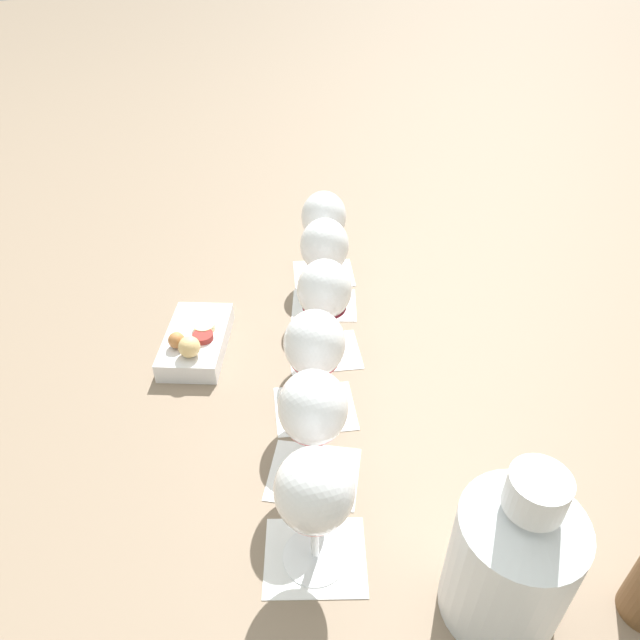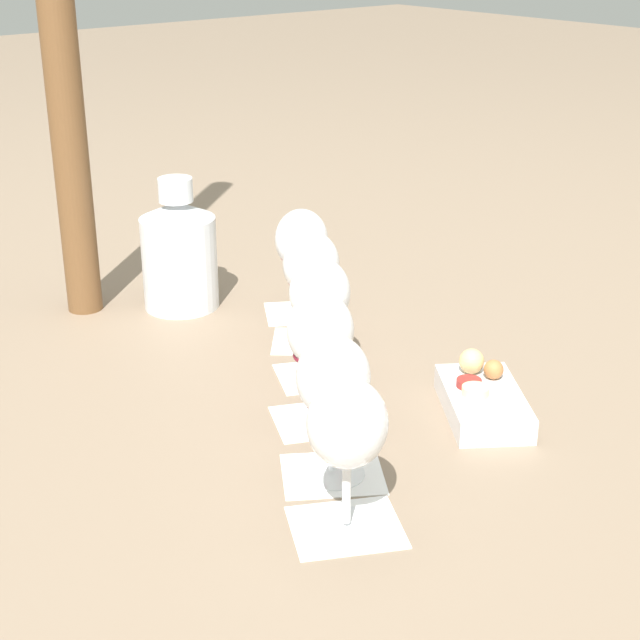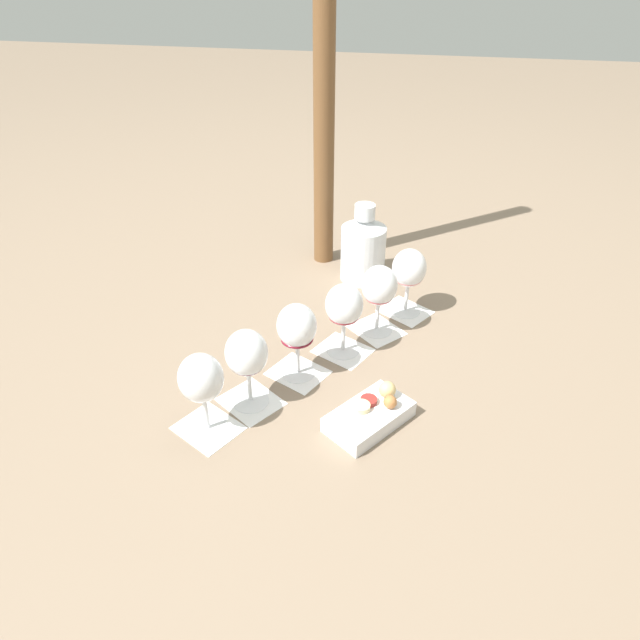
# 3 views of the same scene
# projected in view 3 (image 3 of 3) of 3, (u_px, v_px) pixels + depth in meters

# --- Properties ---
(ground_plane) EXTENTS (8.00, 8.00, 0.00)m
(ground_plane) POSITION_uv_depth(u_px,v_px,m) (320.00, 363.00, 1.21)
(ground_plane) COLOR #7F6B56
(tasting_card_0) EXTENTS (0.14, 0.14, 0.00)m
(tasting_card_0) POSITION_uv_depth(u_px,v_px,m) (405.00, 311.00, 1.38)
(tasting_card_0) COLOR white
(tasting_card_0) RESTS_ON ground_plane
(tasting_card_1) EXTENTS (0.15, 0.14, 0.00)m
(tasting_card_1) POSITION_uv_depth(u_px,v_px,m) (376.00, 330.00, 1.31)
(tasting_card_1) COLOR white
(tasting_card_1) RESTS_ON ground_plane
(tasting_card_2) EXTENTS (0.14, 0.13, 0.00)m
(tasting_card_2) POSITION_uv_depth(u_px,v_px,m) (343.00, 350.00, 1.24)
(tasting_card_2) COLOR white
(tasting_card_2) RESTS_ON ground_plane
(tasting_card_3) EXTENTS (0.14, 0.13, 0.00)m
(tasting_card_3) POSITION_uv_depth(u_px,v_px,m) (298.00, 373.00, 1.18)
(tasting_card_3) COLOR white
(tasting_card_3) RESTS_ON ground_plane
(tasting_card_4) EXTENTS (0.14, 0.14, 0.00)m
(tasting_card_4) POSITION_uv_depth(u_px,v_px,m) (251.00, 401.00, 1.11)
(tasting_card_4) COLOR white
(tasting_card_4) RESTS_ON ground_plane
(tasting_card_5) EXTENTS (0.14, 0.14, 0.00)m
(tasting_card_5) POSITION_uv_depth(u_px,v_px,m) (208.00, 428.00, 1.05)
(tasting_card_5) COLOR white
(tasting_card_5) RESTS_ON ground_plane
(wine_glass_0) EXTENTS (0.08, 0.08, 0.16)m
(wine_glass_0) POSITION_uv_depth(u_px,v_px,m) (409.00, 271.00, 1.31)
(wine_glass_0) COLOR white
(wine_glass_0) RESTS_ON tasting_card_0
(wine_glass_1) EXTENTS (0.08, 0.08, 0.16)m
(wine_glass_1) POSITION_uv_depth(u_px,v_px,m) (379.00, 289.00, 1.25)
(wine_glass_1) COLOR white
(wine_glass_1) RESTS_ON tasting_card_1
(wine_glass_2) EXTENTS (0.08, 0.08, 0.16)m
(wine_glass_2) POSITION_uv_depth(u_px,v_px,m) (344.00, 308.00, 1.18)
(wine_glass_2) COLOR white
(wine_glass_2) RESTS_ON tasting_card_2
(wine_glass_3) EXTENTS (0.08, 0.08, 0.16)m
(wine_glass_3) POSITION_uv_depth(u_px,v_px,m) (297.00, 329.00, 1.12)
(wine_glass_3) COLOR white
(wine_glass_3) RESTS_ON tasting_card_3
(wine_glass_4) EXTENTS (0.08, 0.08, 0.16)m
(wine_glass_4) POSITION_uv_depth(u_px,v_px,m) (247.00, 357.00, 1.05)
(wine_glass_4) COLOR white
(wine_glass_4) RESTS_ON tasting_card_4
(wine_glass_5) EXTENTS (0.08, 0.08, 0.16)m
(wine_glass_5) POSITION_uv_depth(u_px,v_px,m) (201.00, 382.00, 0.98)
(wine_glass_5) COLOR white
(wine_glass_5) RESTS_ON tasting_card_5
(ceramic_vase) EXTENTS (0.12, 0.12, 0.21)m
(ceramic_vase) POSITION_uv_depth(u_px,v_px,m) (363.00, 247.00, 1.46)
(ceramic_vase) COLOR silver
(ceramic_vase) RESTS_ON ground_plane
(snack_dish) EXTENTS (0.17, 0.18, 0.06)m
(snack_dish) POSITION_uv_depth(u_px,v_px,m) (371.00, 414.00, 1.05)
(snack_dish) COLOR silver
(snack_dish) RESTS_ON ground_plane
(umbrella_pole) EXTENTS (0.05, 0.05, 0.95)m
(umbrella_pole) POSITION_uv_depth(u_px,v_px,m) (324.00, 78.00, 1.34)
(umbrella_pole) COLOR brown
(umbrella_pole) RESTS_ON ground_plane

